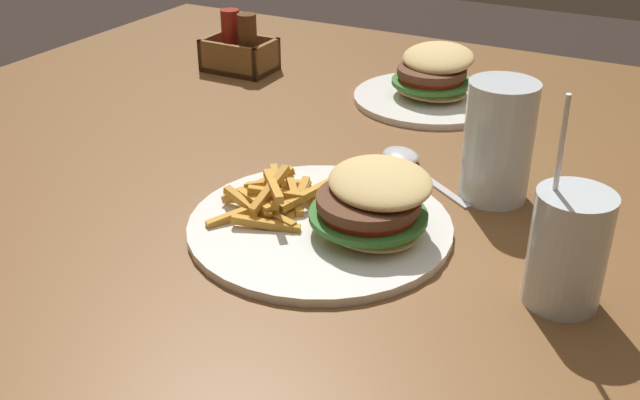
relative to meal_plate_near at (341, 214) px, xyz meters
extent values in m
cube|color=brown|center=(-0.07, 0.08, -0.04)|extent=(1.51, 1.43, 0.03)
cylinder|color=brown|center=(-0.75, 0.73, -0.39)|extent=(0.06, 0.06, 0.67)
cylinder|color=white|center=(-0.02, 0.00, -0.02)|extent=(0.30, 0.30, 0.01)
ellipsoid|color=#DBB770|center=(0.03, 0.00, -0.01)|extent=(0.15, 0.14, 0.02)
cylinder|color=#38752D|center=(0.03, 0.00, 0.01)|extent=(0.17, 0.17, 0.01)
cylinder|color=red|center=(0.03, 0.00, 0.01)|extent=(0.14, 0.14, 0.01)
cylinder|color=brown|center=(0.03, 0.00, 0.02)|extent=(0.15, 0.15, 0.01)
ellipsoid|color=#DBB770|center=(0.04, 0.01, 0.04)|extent=(0.15, 0.14, 0.04)
cube|color=gold|center=(-0.06, 0.02, -0.01)|extent=(0.03, 0.08, 0.03)
cube|color=gold|center=(-0.11, -0.03, 0.00)|extent=(0.06, 0.03, 0.02)
cube|color=gold|center=(-0.11, -0.02, 0.00)|extent=(0.07, 0.02, 0.02)
cube|color=gold|center=(-0.09, 0.00, 0.01)|extent=(0.04, 0.08, 0.03)
cube|color=gold|center=(-0.11, 0.01, 0.01)|extent=(0.06, 0.01, 0.03)
cube|color=gold|center=(-0.07, -0.03, -0.01)|extent=(0.06, 0.02, 0.01)
cube|color=gold|center=(-0.08, 0.00, 0.01)|extent=(0.06, 0.04, 0.02)
cube|color=gold|center=(-0.10, 0.05, -0.01)|extent=(0.05, 0.06, 0.02)
cube|color=gold|center=(-0.09, -0.01, 0.02)|extent=(0.01, 0.07, 0.03)
cube|color=gold|center=(-0.12, -0.05, -0.01)|extent=(0.04, 0.05, 0.01)
cube|color=gold|center=(-0.07, 0.02, 0.00)|extent=(0.06, 0.07, 0.02)
cube|color=gold|center=(-0.12, 0.03, 0.00)|extent=(0.05, 0.06, 0.03)
cube|color=gold|center=(-0.09, 0.00, 0.00)|extent=(0.06, 0.02, 0.01)
cube|color=gold|center=(-0.08, -0.01, 0.02)|extent=(0.06, 0.07, 0.01)
cube|color=gold|center=(-0.07, -0.05, -0.01)|extent=(0.08, 0.03, 0.02)
cube|color=gold|center=(-0.05, 0.02, 0.00)|extent=(0.04, 0.07, 0.02)
cube|color=gold|center=(-0.04, 0.02, -0.01)|extent=(0.06, 0.04, 0.02)
cube|color=gold|center=(-0.10, -0.02, 0.00)|extent=(0.06, 0.04, 0.01)
cube|color=gold|center=(-0.11, 0.04, 0.00)|extent=(0.05, 0.06, 0.02)
cube|color=gold|center=(-0.08, 0.00, 0.00)|extent=(0.05, 0.07, 0.03)
cylinder|color=silver|center=(0.12, 0.17, 0.05)|extent=(0.08, 0.08, 0.15)
cylinder|color=gold|center=(0.12, 0.17, 0.04)|extent=(0.07, 0.07, 0.13)
cylinder|color=silver|center=(0.25, -0.02, 0.03)|extent=(0.07, 0.07, 0.12)
cylinder|color=yellow|center=(0.25, -0.02, 0.02)|extent=(0.06, 0.06, 0.10)
cylinder|color=white|center=(0.23, -0.01, 0.08)|extent=(0.01, 0.03, 0.21)
ellipsoid|color=silver|center=(-0.02, 0.21, -0.02)|extent=(0.07, 0.07, 0.02)
cube|color=silver|center=(0.06, 0.16, -0.02)|extent=(0.11, 0.08, 0.00)
cylinder|color=white|center=(-0.06, 0.44, -0.02)|extent=(0.25, 0.25, 0.01)
ellipsoid|color=#DBB770|center=(-0.06, 0.44, 0.00)|extent=(0.14, 0.12, 0.02)
cylinder|color=#38752D|center=(-0.06, 0.44, 0.01)|extent=(0.15, 0.15, 0.01)
cylinder|color=red|center=(-0.06, 0.44, 0.02)|extent=(0.12, 0.12, 0.01)
cylinder|color=brown|center=(-0.06, 0.44, 0.03)|extent=(0.13, 0.13, 0.01)
ellipsoid|color=#DBB770|center=(-0.06, 0.46, 0.05)|extent=(0.14, 0.13, 0.05)
cube|color=brown|center=(-0.42, 0.43, -0.02)|extent=(0.12, 0.08, 0.01)
cube|color=brown|center=(-0.48, 0.43, 0.00)|extent=(0.01, 0.08, 0.06)
cube|color=brown|center=(-0.37, 0.43, 0.00)|extent=(0.01, 0.08, 0.06)
cube|color=brown|center=(-0.42, 0.39, 0.00)|extent=(0.12, 0.01, 0.06)
cube|color=brown|center=(-0.42, 0.47, 0.00)|extent=(0.12, 0.01, 0.06)
cylinder|color=maroon|center=(-0.44, 0.44, 0.03)|extent=(0.03, 0.03, 0.10)
cylinder|color=#512D14|center=(-0.40, 0.43, 0.03)|extent=(0.03, 0.03, 0.10)
camera|label=1|loc=(0.32, -0.65, 0.41)|focal=42.00mm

